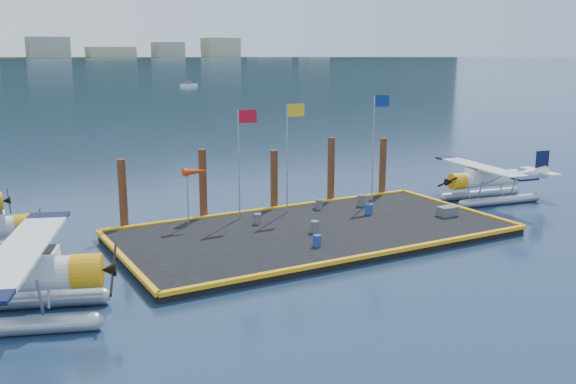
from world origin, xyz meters
name	(u,v)px	position (x,y,z in m)	size (l,w,h in m)	color
ground	(314,236)	(0.00, 0.00, 0.00)	(4000.00, 4000.00, 0.00)	navy
dock	(314,233)	(0.00, 0.00, 0.20)	(20.00, 10.00, 0.40)	black
dock_bumpers	(314,227)	(0.00, 0.00, 0.49)	(20.25, 10.25, 0.18)	#F1A10E
far_backdrop	(41,51)	(239.91, 1737.52, 9.45)	(3050.00, 2050.00, 810.00)	black
seaplane_a	(12,280)	(-14.98, -4.07, 1.60)	(9.58, 10.18, 3.67)	#9B9FA9
seaplane_d	(486,181)	(13.75, 1.42, 1.35)	(7.95, 8.74, 3.09)	#9B9FA9
drum_0	(258,219)	(-2.11, 2.35, 0.68)	(0.40, 0.40, 0.56)	#525257
drum_1	(314,227)	(-0.30, -0.55, 0.70)	(0.43, 0.43, 0.60)	#525257
drum_2	(369,209)	(4.35, 1.14, 0.70)	(0.42, 0.42, 0.60)	navy
drum_3	(317,241)	(-1.42, -2.64, 0.68)	(0.39, 0.39, 0.55)	navy
drum_4	(361,200)	(5.16, 3.02, 0.74)	(0.48, 0.48, 0.68)	#525257
drum_5	(319,204)	(2.50, 3.54, 0.69)	(0.41, 0.41, 0.58)	#525257
crate	(447,211)	(8.02, -1.28, 0.67)	(1.06, 0.71, 0.53)	#525257
flagpole_red	(242,147)	(-2.29, 3.80, 4.40)	(1.14, 0.08, 6.00)	#93929A
flagpole_yellow	(290,141)	(0.70, 3.80, 4.51)	(1.14, 0.08, 6.20)	#93929A
flagpole_blue	(376,132)	(6.70, 3.80, 4.69)	(1.14, 0.08, 6.50)	#93929A
windsock	(195,173)	(-5.03, 3.80, 3.23)	(1.40, 0.44, 3.12)	#93929A
piling_0	(123,197)	(-8.50, 5.40, 2.00)	(0.44, 0.44, 4.00)	#4C2415
piling_1	(203,186)	(-4.00, 5.40, 2.10)	(0.44, 0.44, 4.20)	#4C2415
piling_2	(274,182)	(0.50, 5.40, 1.90)	(0.44, 0.44, 3.80)	#4C2415
piling_3	(331,172)	(4.50, 5.40, 2.15)	(0.44, 0.44, 4.30)	#4C2415
piling_4	(383,169)	(8.50, 5.40, 2.00)	(0.44, 0.44, 4.00)	#4C2415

